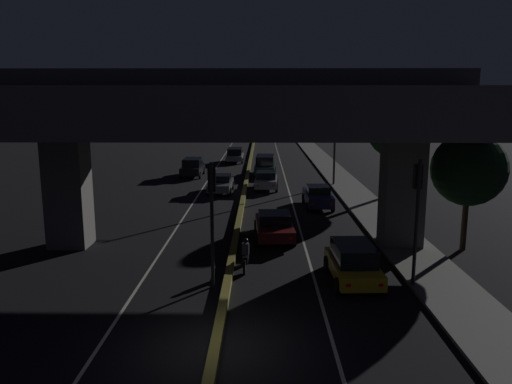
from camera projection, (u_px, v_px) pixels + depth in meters
name	position (u px, v px, depth m)	size (l,w,h in m)	color
ground_plane	(216.00, 348.00, 14.95)	(200.00, 200.00, 0.00)	black
lane_line_left_inner	(212.00, 174.00, 49.38)	(0.12, 126.00, 0.00)	beige
lane_line_right_inner	(284.00, 174.00, 49.30)	(0.12, 126.00, 0.00)	beige
median_divider	(248.00, 172.00, 49.31)	(0.33, 126.00, 0.27)	olive
sidewalk_right	(347.00, 185.00, 42.35)	(2.72, 126.00, 0.13)	slate
elevated_overpass	(234.00, 116.00, 24.02)	(23.19, 10.16, 8.75)	#5B5956
traffic_light_left_of_median	(212.00, 203.00, 19.24)	(0.30, 0.49, 4.98)	black
traffic_light_right_of_median	(417.00, 201.00, 19.14)	(0.30, 0.49, 5.11)	black
street_lamp	(330.00, 133.00, 41.82)	(2.57, 0.32, 7.51)	#2D2D30
car_taxi_yellow_lead	(353.00, 262.00, 20.10)	(1.98, 4.05, 1.62)	gold
car_dark_red_second	(274.00, 225.00, 26.49)	(2.18, 4.58, 1.42)	#591414
car_dark_blue_third	(318.00, 196.00, 34.07)	(1.89, 4.56, 1.51)	#141938
car_silver_fourth	(266.00, 180.00, 40.74)	(2.04, 4.02, 1.49)	gray
car_dark_green_fifth	(265.00, 165.00, 48.39)	(2.20, 4.77, 1.90)	black
car_grey_lead_oncoming	(221.00, 183.00, 39.41)	(1.96, 4.43, 1.41)	#515459
car_black_second_oncoming	(193.00, 167.00, 47.60)	(2.01, 4.71, 1.72)	black
car_silver_third_oncoming	(235.00, 155.00, 57.99)	(2.00, 4.34, 1.65)	gray
motorcycle_black_filtering_near	(245.00, 256.00, 21.70)	(0.33, 1.88, 1.41)	black
pedestrian_on_sidewalk	(390.00, 219.00, 26.98)	(0.36, 0.36, 1.63)	#2D261E
roadside_tree_kerbside_near	(469.00, 169.00, 23.89)	(3.56, 3.56, 5.81)	#38281C
roadside_tree_kerbside_mid	(393.00, 132.00, 36.69)	(3.73, 3.73, 6.81)	#2D2116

